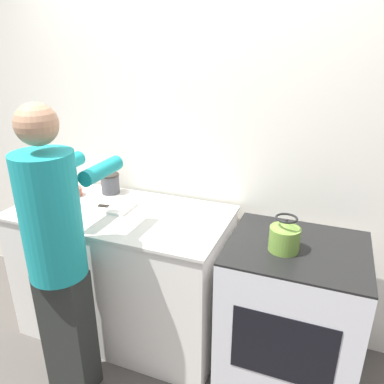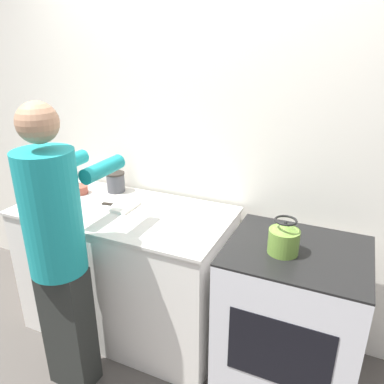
{
  "view_description": "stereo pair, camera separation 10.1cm",
  "coord_description": "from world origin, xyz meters",
  "px_view_note": "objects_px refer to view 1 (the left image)",
  "views": [
    {
      "loc": [
        0.81,
        -1.51,
        1.93
      ],
      "look_at": [
        0.14,
        0.24,
        1.17
      ],
      "focal_mm": 35.0,
      "sensor_mm": 36.0,
      "label": 1
    },
    {
      "loc": [
        0.91,
        -1.47,
        1.93
      ],
      "look_at": [
        0.14,
        0.24,
        1.17
      ],
      "focal_mm": 35.0,
      "sensor_mm": 36.0,
      "label": 2
    }
  ],
  "objects_px": {
    "person": "(58,250)",
    "knife": "(111,207)",
    "cutting_board": "(111,207)",
    "bowl_prep": "(73,192)",
    "kettle": "(285,236)",
    "canister_jar": "(110,183)",
    "oven": "(290,315)"
  },
  "relations": [
    {
      "from": "cutting_board",
      "to": "knife",
      "type": "xyz_separation_m",
      "value": [
        0.02,
        -0.03,
        0.01
      ]
    },
    {
      "from": "person",
      "to": "knife",
      "type": "height_order",
      "value": "person"
    },
    {
      "from": "kettle",
      "to": "bowl_prep",
      "type": "bearing_deg",
      "value": 172.37
    },
    {
      "from": "oven",
      "to": "cutting_board",
      "type": "bearing_deg",
      "value": 177.35
    },
    {
      "from": "person",
      "to": "canister_jar",
      "type": "bearing_deg",
      "value": 102.99
    },
    {
      "from": "cutting_board",
      "to": "knife",
      "type": "bearing_deg",
      "value": -56.54
    },
    {
      "from": "person",
      "to": "canister_jar",
      "type": "xyz_separation_m",
      "value": [
        -0.18,
        0.79,
        0.07
      ]
    },
    {
      "from": "oven",
      "to": "knife",
      "type": "height_order",
      "value": "knife"
    },
    {
      "from": "oven",
      "to": "bowl_prep",
      "type": "xyz_separation_m",
      "value": [
        -1.56,
        0.14,
        0.49
      ]
    },
    {
      "from": "bowl_prep",
      "to": "cutting_board",
      "type": "bearing_deg",
      "value": -12.93
    },
    {
      "from": "kettle",
      "to": "canister_jar",
      "type": "distance_m",
      "value": 1.31
    },
    {
      "from": "oven",
      "to": "cutting_board",
      "type": "distance_m",
      "value": 1.28
    },
    {
      "from": "cutting_board",
      "to": "person",
      "type": "bearing_deg",
      "value": -86.38
    },
    {
      "from": "person",
      "to": "knife",
      "type": "bearing_deg",
      "value": 91.97
    },
    {
      "from": "oven",
      "to": "knife",
      "type": "relative_size",
      "value": 4.64
    },
    {
      "from": "person",
      "to": "knife",
      "type": "xyz_separation_m",
      "value": [
        -0.02,
        0.54,
        0.02
      ]
    },
    {
      "from": "kettle",
      "to": "oven",
      "type": "bearing_deg",
      "value": 40.94
    },
    {
      "from": "oven",
      "to": "bowl_prep",
      "type": "bearing_deg",
      "value": 174.9
    },
    {
      "from": "cutting_board",
      "to": "bowl_prep",
      "type": "distance_m",
      "value": 0.38
    },
    {
      "from": "cutting_board",
      "to": "kettle",
      "type": "height_order",
      "value": "kettle"
    },
    {
      "from": "person",
      "to": "kettle",
      "type": "bearing_deg",
      "value": 22.5
    },
    {
      "from": "knife",
      "to": "bowl_prep",
      "type": "bearing_deg",
      "value": 157.13
    },
    {
      "from": "knife",
      "to": "canister_jar",
      "type": "height_order",
      "value": "canister_jar"
    },
    {
      "from": "oven",
      "to": "bowl_prep",
      "type": "height_order",
      "value": "bowl_prep"
    },
    {
      "from": "bowl_prep",
      "to": "canister_jar",
      "type": "xyz_separation_m",
      "value": [
        0.22,
        0.14,
        0.04
      ]
    },
    {
      "from": "person",
      "to": "canister_jar",
      "type": "distance_m",
      "value": 0.81
    },
    {
      "from": "oven",
      "to": "knife",
      "type": "bearing_deg",
      "value": 178.59
    },
    {
      "from": "knife",
      "to": "bowl_prep",
      "type": "height_order",
      "value": "bowl_prep"
    },
    {
      "from": "bowl_prep",
      "to": "kettle",
      "type": "bearing_deg",
      "value": -7.63
    },
    {
      "from": "oven",
      "to": "canister_jar",
      "type": "xyz_separation_m",
      "value": [
        -1.34,
        0.28,
        0.54
      ]
    },
    {
      "from": "person",
      "to": "bowl_prep",
      "type": "distance_m",
      "value": 0.76
    },
    {
      "from": "oven",
      "to": "canister_jar",
      "type": "height_order",
      "value": "canister_jar"
    }
  ]
}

